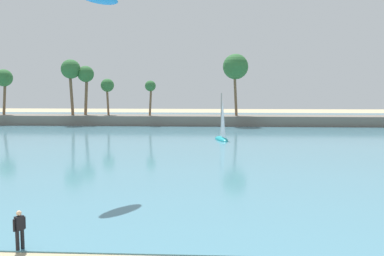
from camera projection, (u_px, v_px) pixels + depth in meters
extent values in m
cube|color=teal|center=(194.00, 130.00, 65.46)|extent=(220.00, 99.07, 0.06)
cube|color=slate|center=(197.00, 120.00, 74.86)|extent=(82.77, 6.00, 1.80)
cylinder|color=brown|center=(150.00, 101.00, 73.82)|extent=(0.66, 0.62, 5.35)
sphere|color=#2D6633|center=(150.00, 86.00, 73.57)|extent=(1.94, 1.94, 1.94)
cylinder|color=brown|center=(108.00, 100.00, 75.92)|extent=(0.59, 0.43, 5.48)
sphere|color=#2D6633|center=(107.00, 85.00, 75.67)|extent=(2.42, 2.42, 2.42)
cylinder|color=brown|center=(71.00, 92.00, 75.20)|extent=(0.78, 0.86, 8.42)
sphere|color=#2D6633|center=(71.00, 69.00, 74.81)|extent=(3.51, 3.51, 3.51)
cylinder|color=brown|center=(5.00, 96.00, 76.89)|extent=(0.90, 0.76, 6.88)
sphere|color=#2D6633|center=(4.00, 78.00, 76.57)|extent=(3.22, 3.22, 3.22)
cylinder|color=brown|center=(235.00, 91.00, 73.27)|extent=(0.95, 0.71, 8.75)
sphere|color=#2D6633|center=(236.00, 67.00, 72.86)|extent=(4.50, 4.50, 4.50)
cylinder|color=brown|center=(86.00, 95.00, 75.89)|extent=(0.93, 0.61, 7.54)
sphere|color=#2D6633|center=(86.00, 74.00, 75.54)|extent=(2.98, 2.98, 2.98)
cylinder|color=black|center=(17.00, 241.00, 16.51)|extent=(0.15, 0.15, 0.86)
cylinder|color=black|center=(22.00, 240.00, 16.69)|extent=(0.15, 0.15, 0.86)
cube|color=black|center=(19.00, 223.00, 16.54)|extent=(0.35, 0.39, 0.58)
sphere|color=beige|center=(19.00, 213.00, 16.50)|extent=(0.21, 0.21, 0.21)
cylinder|color=black|center=(14.00, 226.00, 16.35)|extent=(0.09, 0.09, 0.50)
cylinder|color=black|center=(25.00, 223.00, 16.73)|extent=(0.09, 0.09, 0.50)
ellipsoid|color=teal|center=(222.00, 140.00, 52.74)|extent=(2.33, 4.62, 0.89)
cylinder|color=gray|center=(221.00, 115.00, 52.65)|extent=(0.13, 0.13, 5.54)
pyramid|color=silver|center=(223.00, 118.00, 51.95)|extent=(0.59, 1.97, 4.71)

